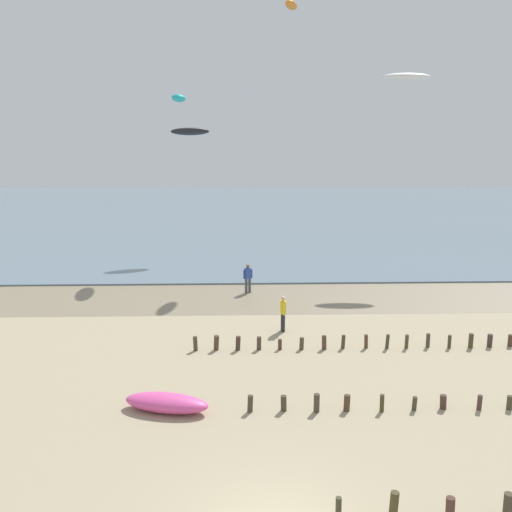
{
  "coord_description": "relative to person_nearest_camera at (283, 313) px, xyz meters",
  "views": [
    {
      "loc": [
        -0.78,
        -11.51,
        8.94
      ],
      "look_at": [
        -0.14,
        10.25,
        4.42
      ],
      "focal_mm": 39.82,
      "sensor_mm": 36.0,
      "label": 1
    }
  ],
  "objects": [
    {
      "name": "grounded_kite",
      "position": [
        -4.49,
        -7.88,
        -0.63
      ],
      "size": [
        3.07,
        1.71,
        0.58
      ],
      "primitive_type": "ellipsoid",
      "rotation": [
        0.0,
        0.0,
        2.9
      ],
      "color": "#E54C99",
      "rests_on": "ground"
    },
    {
      "name": "groyne_far",
      "position": [
        2.79,
        -2.36,
        -0.62
      ],
      "size": [
        13.96,
        0.34,
        0.66
      ],
      "color": "#453C28",
      "rests_on": "ground"
    },
    {
      "name": "wet_sand_strip",
      "position": [
        -1.24,
        5.65,
        -0.91
      ],
      "size": [
        120.0,
        6.27,
        0.01
      ],
      "primitive_type": "cube",
      "color": "#84755B",
      "rests_on": "ground"
    },
    {
      "name": "kite_aloft_0",
      "position": [
        1.71,
        17.02,
        17.2
      ],
      "size": [
        1.31,
        2.67,
        0.54
      ],
      "primitive_type": "ellipsoid",
      "rotation": [
        -0.17,
        0.0,
        4.54
      ],
      "color": "orange"
    },
    {
      "name": "person_nearest_camera",
      "position": [
        0.0,
        0.0,
        0.0
      ],
      "size": [
        0.26,
        0.57,
        1.71
      ],
      "color": "#232328",
      "rests_on": "ground"
    },
    {
      "name": "person_by_waterline",
      "position": [
        -1.54,
        6.9,
        0.0
      ],
      "size": [
        0.54,
        0.33,
        1.71
      ],
      "color": "#4C4C56",
      "rests_on": "ground"
    },
    {
      "name": "kite_aloft_2",
      "position": [
        -5.75,
        18.99,
        8.54
      ],
      "size": [
        3.2,
        1.98,
        0.8
      ],
      "primitive_type": "ellipsoid",
      "rotation": [
        0.38,
        0.0,
        3.47
      ],
      "color": "black"
    },
    {
      "name": "kite_aloft_1",
      "position": [
        -6.19,
        15.35,
        10.75
      ],
      "size": [
        1.46,
        3.15,
        0.61
      ],
      "primitive_type": "ellipsoid",
      "rotation": [
        -0.14,
        0.0,
        4.86
      ],
      "color": "#19B2B7"
    },
    {
      "name": "kite_aloft_5",
      "position": [
        9.12,
        13.43,
        12.02
      ],
      "size": [
        3.29,
        1.16,
        0.53
      ],
      "primitive_type": "ellipsoid",
      "rotation": [
        0.0,
        0.0,
        6.25
      ],
      "color": "white"
    },
    {
      "name": "sea",
      "position": [
        -1.24,
        43.79,
        -0.87
      ],
      "size": [
        160.0,
        70.0,
        0.1
      ],
      "primitive_type": "cube",
      "color": "slate",
      "rests_on": "ground"
    }
  ]
}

